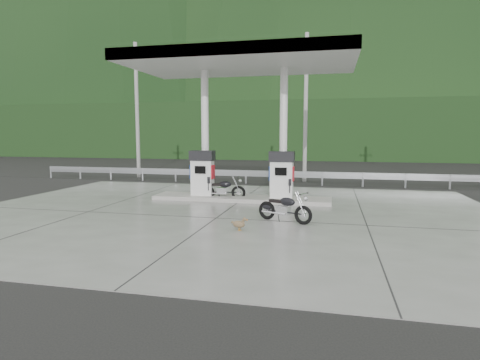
% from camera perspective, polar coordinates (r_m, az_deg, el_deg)
% --- Properties ---
extents(ground, '(160.00, 160.00, 0.00)m').
position_cam_1_polar(ground, '(13.51, -2.20, -4.66)').
color(ground, black).
rests_on(ground, ground).
extents(forecourt_apron, '(18.00, 14.00, 0.02)m').
position_cam_1_polar(forecourt_apron, '(13.51, -2.20, -4.61)').
color(forecourt_apron, slate).
rests_on(forecourt_apron, ground).
extents(pump_island, '(7.00, 1.40, 0.15)m').
position_cam_1_polar(pump_island, '(15.88, 0.16, -2.62)').
color(pump_island, '#9E9B93').
rests_on(pump_island, forecourt_apron).
extents(gas_pump_left, '(0.95, 0.55, 1.80)m').
position_cam_1_polar(gas_pump_left, '(16.18, -5.37, 1.01)').
color(gas_pump_left, white).
rests_on(gas_pump_left, pump_island).
extents(gas_pump_right, '(0.95, 0.55, 1.80)m').
position_cam_1_polar(gas_pump_right, '(15.48, 5.95, 0.75)').
color(gas_pump_right, white).
rests_on(gas_pump_right, pump_island).
extents(canopy_column_left, '(0.30, 0.30, 5.00)m').
position_cam_1_polar(canopy_column_left, '(16.49, -4.99, 6.68)').
color(canopy_column_left, white).
rests_on(canopy_column_left, pump_island).
extents(canopy_column_right, '(0.30, 0.30, 5.00)m').
position_cam_1_polar(canopy_column_right, '(15.80, 6.20, 6.67)').
color(canopy_column_right, white).
rests_on(canopy_column_right, pump_island).
extents(canopy_roof, '(8.50, 5.00, 0.40)m').
position_cam_1_polar(canopy_roof, '(15.92, 0.17, 16.48)').
color(canopy_roof, silver).
rests_on(canopy_roof, canopy_column_left).
extents(guardrail, '(26.00, 0.16, 1.42)m').
position_cam_1_polar(guardrail, '(21.16, 3.48, 1.34)').
color(guardrail, '#9EA2A6').
rests_on(guardrail, ground).
extents(road, '(60.00, 7.00, 0.01)m').
position_cam_1_polar(road, '(24.67, 4.82, 0.42)').
color(road, black).
rests_on(road, ground).
extents(utility_pole_a, '(0.22, 0.22, 8.00)m').
position_cam_1_polar(utility_pole_a, '(25.11, -14.43, 9.48)').
color(utility_pole_a, gray).
rests_on(utility_pole_a, ground).
extents(utility_pole_b, '(0.22, 0.22, 8.00)m').
position_cam_1_polar(utility_pole_b, '(22.38, 9.32, 9.98)').
color(utility_pole_b, gray).
rests_on(utility_pole_b, ground).
extents(tree_band, '(80.00, 6.00, 6.00)m').
position_cam_1_polar(tree_band, '(42.93, 8.42, 6.96)').
color(tree_band, black).
rests_on(tree_band, ground).
extents(forested_hills, '(100.00, 40.00, 140.00)m').
position_cam_1_polar(forested_hills, '(72.92, 10.30, 4.36)').
color(forested_hills, black).
rests_on(forested_hills, ground).
extents(motorcycle_left, '(1.75, 0.77, 0.80)m').
position_cam_1_polar(motorcycle_left, '(16.03, -2.45, -1.36)').
color(motorcycle_left, black).
rests_on(motorcycle_left, forecourt_apron).
extents(motorcycle_right, '(1.76, 1.15, 0.80)m').
position_cam_1_polar(motorcycle_right, '(12.03, 6.36, -4.05)').
color(motorcycle_right, black).
rests_on(motorcycle_right, forecourt_apron).
extents(duck, '(0.46, 0.23, 0.32)m').
position_cam_1_polar(duck, '(10.97, -0.18, -6.33)').
color(duck, brown).
rests_on(duck, forecourt_apron).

